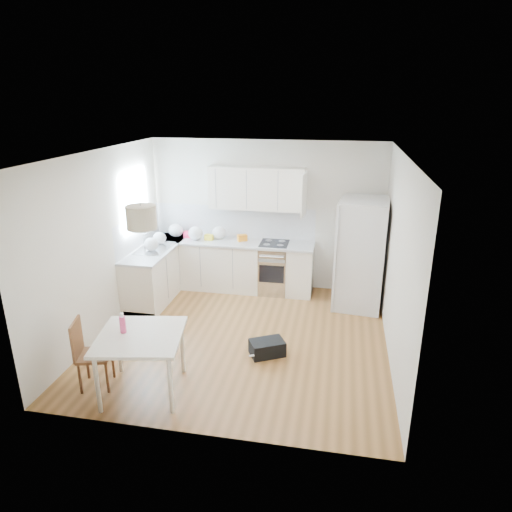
{
  "coord_description": "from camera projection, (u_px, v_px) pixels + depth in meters",
  "views": [
    {
      "loc": [
        1.32,
        -5.87,
        3.4
      ],
      "look_at": [
        0.13,
        0.4,
        1.16
      ],
      "focal_mm": 32.0,
      "sensor_mm": 36.0,
      "label": 1
    }
  ],
  "objects": [
    {
      "name": "floor",
      "position": [
        242.0,
        338.0,
        6.8
      ],
      "size": [
        4.2,
        4.2,
        0.0
      ],
      "primitive_type": "plane",
      "color": "brown",
      "rests_on": "ground"
    },
    {
      "name": "ceiling",
      "position": [
        240.0,
        154.0,
        5.91
      ],
      "size": [
        4.2,
        4.2,
        0.0
      ],
      "primitive_type": "plane",
      "rotation": [
        3.14,
        0.0,
        0.0
      ],
      "color": "white",
      "rests_on": "wall_back"
    },
    {
      "name": "wall_back",
      "position": [
        266.0,
        216.0,
        8.3
      ],
      "size": [
        4.2,
        0.0,
        4.2
      ],
      "primitive_type": "plane",
      "rotation": [
        1.57,
        0.0,
        0.0
      ],
      "color": "beige",
      "rests_on": "floor"
    },
    {
      "name": "wall_left",
      "position": [
        103.0,
        243.0,
        6.72
      ],
      "size": [
        0.0,
        4.2,
        4.2
      ],
      "primitive_type": "plane",
      "rotation": [
        1.57,
        0.0,
        1.57
      ],
      "color": "beige",
      "rests_on": "floor"
    },
    {
      "name": "wall_right",
      "position": [
        397.0,
        262.0,
        5.99
      ],
      "size": [
        0.0,
        4.2,
        4.2
      ],
      "primitive_type": "plane",
      "rotation": [
        1.57,
        0.0,
        -1.57
      ],
      "color": "beige",
      "rests_on": "floor"
    },
    {
      "name": "window_glassblock",
      "position": [
        135.0,
        200.0,
        7.66
      ],
      "size": [
        0.02,
        1.0,
        1.0
      ],
      "primitive_type": "cube",
      "color": "#BFE0F9",
      "rests_on": "wall_left"
    },
    {
      "name": "cabinets_back",
      "position": [
        231.0,
        266.0,
        8.43
      ],
      "size": [
        3.0,
        0.6,
        0.88
      ],
      "primitive_type": "cube",
      "color": "white",
      "rests_on": "floor"
    },
    {
      "name": "cabinets_left",
      "position": [
        158.0,
        273.0,
        8.09
      ],
      "size": [
        0.6,
        1.8,
        0.88
      ],
      "primitive_type": "cube",
      "color": "white",
      "rests_on": "floor"
    },
    {
      "name": "counter_back",
      "position": [
        231.0,
        242.0,
        8.28
      ],
      "size": [
        3.02,
        0.64,
        0.04
      ],
      "primitive_type": "cube",
      "color": "#AFB2B4",
      "rests_on": "cabinets_back"
    },
    {
      "name": "counter_left",
      "position": [
        156.0,
        248.0,
        7.93
      ],
      "size": [
        0.64,
        1.82,
        0.04
      ],
      "primitive_type": "cube",
      "color": "#AFB2B4",
      "rests_on": "cabinets_left"
    },
    {
      "name": "backsplash_back",
      "position": [
        234.0,
        221.0,
        8.45
      ],
      "size": [
        3.0,
        0.01,
        0.58
      ],
      "primitive_type": "cube",
      "color": "white",
      "rests_on": "wall_back"
    },
    {
      "name": "backsplash_left",
      "position": [
        138.0,
        230.0,
        7.88
      ],
      "size": [
        0.01,
        1.8,
        0.58
      ],
      "primitive_type": "cube",
      "color": "white",
      "rests_on": "wall_left"
    },
    {
      "name": "upper_cabinets",
      "position": [
        257.0,
        188.0,
        8.01
      ],
      "size": [
        1.7,
        0.32,
        0.75
      ],
      "primitive_type": "cube",
      "color": "white",
      "rests_on": "wall_back"
    },
    {
      "name": "range_oven",
      "position": [
        274.0,
        269.0,
        8.29
      ],
      "size": [
        0.5,
        0.61,
        0.88
      ],
      "primitive_type": null,
      "color": "#B7B9BC",
      "rests_on": "floor"
    },
    {
      "name": "sink",
      "position": [
        155.0,
        248.0,
        7.88
      ],
      "size": [
        0.5,
        0.8,
        0.16
      ],
      "primitive_type": null,
      "color": "#B7B9BC",
      "rests_on": "counter_left"
    },
    {
      "name": "refrigerator",
      "position": [
        362.0,
        254.0,
        7.61
      ],
      "size": [
        0.97,
        1.01,
        1.84
      ],
      "primitive_type": null,
      "rotation": [
        0.0,
        0.0,
        -0.11
      ],
      "color": "silver",
      "rests_on": "floor"
    },
    {
      "name": "dining_table",
      "position": [
        141.0,
        341.0,
        5.36
      ],
      "size": [
        1.13,
        1.13,
        0.77
      ],
      "rotation": [
        0.0,
        0.0,
        0.18
      ],
      "color": "beige",
      "rests_on": "floor"
    },
    {
      "name": "dining_chair",
      "position": [
        95.0,
        354.0,
        5.54
      ],
      "size": [
        0.46,
        0.46,
        0.89
      ],
      "primitive_type": null,
      "rotation": [
        0.0,
        0.0,
        0.26
      ],
      "color": "#502818",
      "rests_on": "floor"
    },
    {
      "name": "drink_bottle",
      "position": [
        123.0,
        323.0,
        5.35
      ],
      "size": [
        0.09,
        0.09,
        0.25
      ],
      "primitive_type": "cylinder",
      "rotation": [
        0.0,
        0.0,
        -0.27
      ],
      "color": "#DE3D74",
      "rests_on": "dining_table"
    },
    {
      "name": "gym_bag",
      "position": [
        267.0,
        348.0,
        6.32
      ],
      "size": [
        0.55,
        0.48,
        0.21
      ],
      "primitive_type": "cube",
      "rotation": [
        0.0,
        0.0,
        0.49
      ],
      "color": "black",
      "rests_on": "floor"
    },
    {
      "name": "pendant_lamp",
      "position": [
        141.0,
        217.0,
        4.87
      ],
      "size": [
        0.35,
        0.35,
        0.25
      ],
      "primitive_type": "cylinder",
      "rotation": [
        0.0,
        0.0,
        0.09
      ],
      "color": "beige",
      "rests_on": "ceiling"
    },
    {
      "name": "grocery_bag_a",
      "position": [
        176.0,
        230.0,
        8.49
      ],
      "size": [
        0.27,
        0.23,
        0.25
      ],
      "primitive_type": "ellipsoid",
      "color": "white",
      "rests_on": "counter_back"
    },
    {
      "name": "grocery_bag_b",
      "position": [
        196.0,
        233.0,
        8.3
      ],
      "size": [
        0.27,
        0.23,
        0.25
      ],
      "primitive_type": "ellipsoid",
      "color": "white",
      "rests_on": "counter_back"
    },
    {
      "name": "grocery_bag_c",
      "position": [
        219.0,
        233.0,
        8.35
      ],
      "size": [
        0.26,
        0.22,
        0.24
      ],
      "primitive_type": "ellipsoid",
      "color": "white",
      "rests_on": "counter_back"
    },
    {
      "name": "grocery_bag_d",
      "position": [
        159.0,
        238.0,
        8.08
      ],
      "size": [
        0.24,
        0.2,
        0.22
      ],
      "primitive_type": "ellipsoid",
      "color": "white",
      "rests_on": "counter_back"
    },
    {
      "name": "grocery_bag_e",
      "position": [
        151.0,
        244.0,
        7.72
      ],
      "size": [
        0.25,
        0.21,
        0.23
      ],
      "primitive_type": "ellipsoid",
      "color": "white",
      "rests_on": "counter_left"
    },
    {
      "name": "snack_orange",
      "position": [
        242.0,
        238.0,
        8.26
      ],
      "size": [
        0.2,
        0.18,
        0.12
      ],
      "primitive_type": "cube",
      "rotation": [
        0.0,
        0.0,
        0.52
      ],
      "color": "orange",
      "rests_on": "counter_back"
    },
    {
      "name": "snack_yellow",
      "position": [
        209.0,
        237.0,
        8.31
      ],
      "size": [
        0.16,
        0.11,
        0.1
      ],
      "primitive_type": "cube",
      "rotation": [
        0.0,
        0.0,
        -0.13
      ],
      "color": "yellow",
      "rests_on": "counter_back"
    },
    {
      "name": "snack_red",
      "position": [
        189.0,
        234.0,
        8.47
      ],
      "size": [
        0.17,
        0.11,
        0.11
      ],
      "primitive_type": "cube",
      "rotation": [
        0.0,
        0.0,
        0.06
      ],
      "color": "#DC1B47",
      "rests_on": "counter_back"
    }
  ]
}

